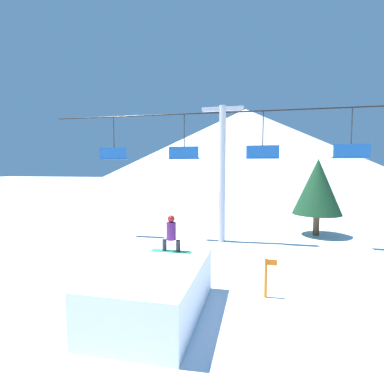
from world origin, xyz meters
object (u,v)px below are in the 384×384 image
object	(u,v)px
pine_tree_near	(318,187)
trail_marker	(266,277)
snowboarder	(171,234)
snow_ramp	(154,290)

from	to	relation	value
pine_tree_near	trail_marker	size ratio (longest dim) A/B	3.67
snowboarder	trail_marker	world-z (taller)	snowboarder
snow_ramp	pine_tree_near	xyz separation A→B (m)	(6.71, 12.21, 2.42)
snow_ramp	trail_marker	distance (m)	3.86
snowboarder	trail_marker	xyz separation A→B (m)	(3.26, 0.34, -1.40)
snowboarder	pine_tree_near	distance (m)	12.55
snow_ramp	snowboarder	world-z (taller)	snowboarder
snowboarder	pine_tree_near	world-z (taller)	pine_tree_near
snowboarder	trail_marker	bearing A→B (deg)	6.02
snowboarder	trail_marker	size ratio (longest dim) A/B	1.05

